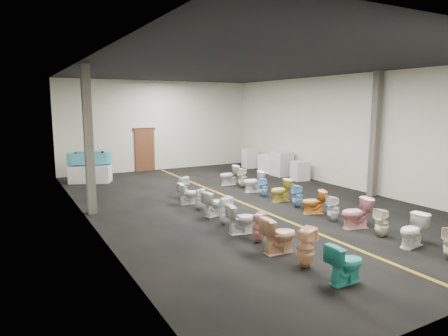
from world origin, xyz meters
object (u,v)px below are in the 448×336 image
at_px(toilet_left_6, 214,203).
at_px(toilet_right_11, 229,175).
at_px(display_table, 90,174).
at_px(toilet_left_8, 189,193).
at_px(appliance_crate_a, 300,171).
at_px(toilet_right_8, 263,187).
at_px(toilet_right_2, 382,223).
at_px(toilet_left_5, 225,210).
at_px(toilet_left_9, 183,188).
at_px(toilet_right_4, 333,209).
at_px(toilet_right_9, 254,182).
at_px(toilet_left_0, 345,263).
at_px(toilet_left_4, 241,219).
at_px(toilet_left_7, 200,199).
at_px(toilet_left_3, 259,227).
at_px(toilet_right_5, 314,202).
at_px(toilet_right_1, 413,231).
at_px(appliance_crate_b, 282,164).
at_px(appliance_crate_c, 269,163).
at_px(toilet_left_1, 305,247).
at_px(toilet_right_7, 281,190).
at_px(bathtub, 90,158).
at_px(toilet_right_10, 243,178).
at_px(toilet_right_3, 356,213).
at_px(appliance_crate_d, 250,158).
at_px(toilet_left_2, 279,235).

xyz_separation_m(toilet_left_6, toilet_right_11, (2.70, 3.83, 0.03)).
distance_m(display_table, toilet_left_8, 5.94).
xyz_separation_m(appliance_crate_a, toilet_right_8, (-3.24, -1.84, -0.07)).
xyz_separation_m(appliance_crate_a, toilet_right_2, (-3.17, -7.00, -0.05)).
distance_m(toilet_left_5, toilet_left_9, 3.41).
bearing_deg(toilet_left_6, toilet_left_8, -9.66).
relative_size(toilet_right_4, toilet_right_9, 0.92).
bearing_deg(toilet_left_0, toilet_left_4, 3.40).
bearing_deg(toilet_right_9, toilet_left_7, -53.08).
height_order(toilet_left_3, toilet_right_5, toilet_left_3).
height_order(toilet_left_9, toilet_right_1, toilet_left_9).
xyz_separation_m(appliance_crate_b, appliance_crate_c, (0.00, 0.98, -0.10)).
relative_size(appliance_crate_b, toilet_right_9, 1.38).
distance_m(appliance_crate_c, toilet_left_7, 7.65).
bearing_deg(toilet_right_2, toilet_left_1, -74.42).
bearing_deg(appliance_crate_c, toilet_right_11, -152.58).
relative_size(toilet_left_7, toilet_right_8, 0.98).
distance_m(toilet_left_5, toilet_right_1, 4.78).
bearing_deg(toilet_right_7, toilet_left_5, -63.59).
bearing_deg(bathtub, toilet_right_10, -25.07).
bearing_deg(toilet_right_3, appliance_crate_d, 176.43).
relative_size(appliance_crate_c, toilet_left_3, 1.24).
height_order(toilet_left_9, toilet_right_10, toilet_right_10).
distance_m(toilet_left_3, toilet_right_1, 3.61).
relative_size(appliance_crate_c, toilet_right_5, 1.25).
bearing_deg(toilet_right_1, toilet_left_1, -102.42).
relative_size(appliance_crate_b, toilet_left_6, 1.47).
height_order(appliance_crate_d, toilet_left_3, appliance_crate_d).
xyz_separation_m(appliance_crate_a, toilet_right_4, (-3.26, -5.39, -0.05)).
bearing_deg(bathtub, toilet_left_4, -63.01).
bearing_deg(toilet_right_10, toilet_right_8, 6.97).
height_order(toilet_left_6, toilet_right_10, toilet_right_10).
xyz_separation_m(appliance_crate_d, toilet_left_9, (-5.92, -4.77, -0.10)).
relative_size(bathtub, toilet_right_5, 2.50).
bearing_deg(toilet_left_3, toilet_right_4, -100.27).
bearing_deg(toilet_left_8, toilet_right_3, -144.33).
distance_m(display_table, toilet_left_5, 8.40).
relative_size(appliance_crate_b, toilet_right_3, 1.33).
distance_m(toilet_left_4, toilet_left_8, 3.51).
xyz_separation_m(toilet_left_0, toilet_left_2, (-0.15, 1.85, 0.03)).
relative_size(toilet_left_0, toilet_right_9, 0.96).
relative_size(toilet_left_3, toilet_right_10, 0.90).
height_order(toilet_left_0, toilet_right_3, toilet_right_3).
relative_size(toilet_left_5, toilet_left_6, 1.03).
bearing_deg(toilet_right_10, toilet_right_4, 10.32).
bearing_deg(toilet_right_3, toilet_left_5, -111.61).
distance_m(appliance_crate_c, toilet_left_8, 7.17).
height_order(appliance_crate_b, toilet_right_8, appliance_crate_b).
distance_m(appliance_crate_d, toilet_right_4, 10.01).
xyz_separation_m(appliance_crate_d, toilet_right_1, (-3.12, -11.92, -0.10)).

